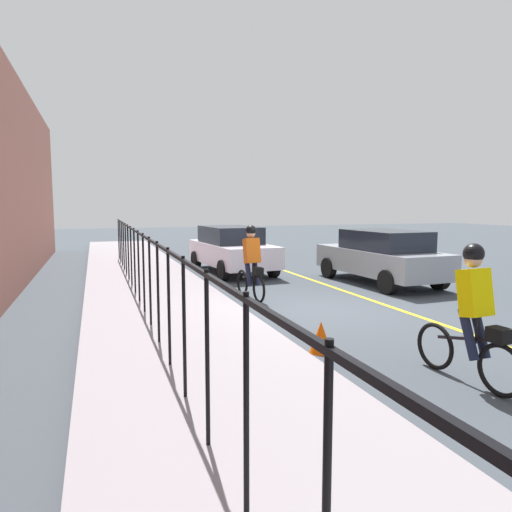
# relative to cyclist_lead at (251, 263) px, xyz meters

# --- Properties ---
(ground_plane) EXTENTS (80.00, 80.00, 0.00)m
(ground_plane) POSITION_rel_cyclist_lead_xyz_m (-1.57, -1.12, -0.91)
(ground_plane) COLOR #3A4047
(lane_line_centre) EXTENTS (36.00, 0.12, 0.01)m
(lane_line_centre) POSITION_rel_cyclist_lead_xyz_m (-1.57, -2.72, -0.91)
(lane_line_centre) COLOR yellow
(lane_line_centre) RESTS_ON ground
(sidewalk) EXTENTS (40.00, 3.20, 0.15)m
(sidewalk) POSITION_rel_cyclist_lead_xyz_m (-1.57, 2.28, -0.84)
(sidewalk) COLOR gray
(sidewalk) RESTS_ON ground
(iron_fence) EXTENTS (19.06, 0.04, 1.60)m
(iron_fence) POSITION_rel_cyclist_lead_xyz_m (-0.57, 2.68, 0.34)
(iron_fence) COLOR black
(iron_fence) RESTS_ON sidewalk
(cyclist_lead) EXTENTS (1.71, 0.39, 1.83)m
(cyclist_lead) POSITION_rel_cyclist_lead_xyz_m (0.00, 0.00, 0.00)
(cyclist_lead) COLOR black
(cyclist_lead) RESTS_ON ground
(cyclist_follow) EXTENTS (1.71, 0.39, 1.83)m
(cyclist_follow) POSITION_rel_cyclist_lead_xyz_m (-6.07, -0.93, 0.00)
(cyclist_follow) COLOR black
(cyclist_follow) RESTS_ON ground
(patrol_sedan) EXTENTS (4.48, 2.08, 1.58)m
(patrol_sedan) POSITION_rel_cyclist_lead_xyz_m (0.95, -4.35, -0.09)
(patrol_sedan) COLOR #9499A5
(patrol_sedan) RESTS_ON ground
(parked_sedan_rear) EXTENTS (4.52, 2.18, 1.58)m
(parked_sedan_rear) POSITION_rel_cyclist_lead_xyz_m (4.59, -0.82, -0.09)
(parked_sedan_rear) COLOR white
(parked_sedan_rear) RESTS_ON ground
(traffic_cone_near) EXTENTS (0.36, 0.36, 0.50)m
(traffic_cone_near) POSITION_rel_cyclist_lead_xyz_m (-4.28, 0.30, -0.66)
(traffic_cone_near) COLOR #EE5105
(traffic_cone_near) RESTS_ON ground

